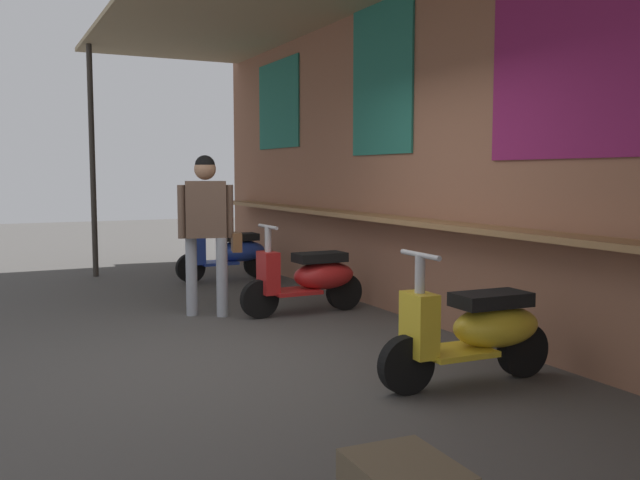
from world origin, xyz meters
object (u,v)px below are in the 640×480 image
object	(u,v)px
scooter_yellow	(477,330)
shopper_with_handbag	(207,219)
scooter_blue	(230,252)
scooter_red	(310,277)

from	to	relation	value
scooter_yellow	shopper_with_handbag	bearing A→B (deg)	-70.16
scooter_blue	scooter_red	world-z (taller)	same
scooter_blue	scooter_yellow	world-z (taller)	same
scooter_blue	scooter_yellow	distance (m)	5.44
scooter_red	shopper_with_handbag	size ratio (longest dim) A/B	0.83
scooter_red	shopper_with_handbag	world-z (taller)	shopper_with_handbag
scooter_red	scooter_yellow	bearing A→B (deg)	89.27
scooter_yellow	shopper_with_handbag	world-z (taller)	shopper_with_handbag
scooter_red	scooter_yellow	world-z (taller)	same
scooter_blue	shopper_with_handbag	xyz separation A→B (m)	(2.30, -1.02, 0.64)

